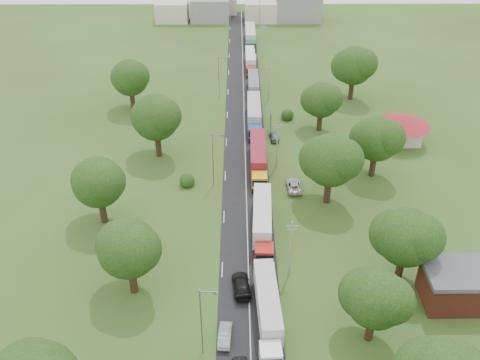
{
  "coord_description": "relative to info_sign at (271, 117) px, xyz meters",
  "views": [
    {
      "loc": [
        -1.46,
        -60.75,
        50.29
      ],
      "look_at": [
        -1.05,
        11.97,
        3.0
      ],
      "focal_mm": 40.0,
      "sensor_mm": 36.0,
      "label": 1
    }
  ],
  "objects": [
    {
      "name": "house_cream",
      "position": [
        24.8,
        -5.0,
        0.64
      ],
      "size": [
        10.08,
        10.08,
        5.8
      ],
      "color": "beige",
      "rests_on": "ground"
    },
    {
      "name": "car_verge_near",
      "position": [
        2.8,
        -21.27,
        -2.3
      ],
      "size": [
        2.46,
        5.12,
        1.41
      ],
      "primitive_type": "imported",
      "rotation": [
        0.0,
        0.0,
        3.17
      ],
      "color": "#B3B3B3",
      "rests_on": "ground"
    },
    {
      "name": "lamp_1",
      "position": [
        -10.55,
        -20.0,
        2.55
      ],
      "size": [
        2.03,
        0.22,
        10.0
      ],
      "color": "slate",
      "rests_on": "ground"
    },
    {
      "name": "truck_3",
      "position": [
        -3.24,
        2.43,
        -0.73
      ],
      "size": [
        2.78,
        15.43,
        4.28
      ],
      "color": "#17548F",
      "rests_on": "ground"
    },
    {
      "name": "pole_4",
      "position": [
        0.3,
        42.0,
        1.68
      ],
      "size": [
        1.6,
        0.24,
        9.0
      ],
      "color": "gray",
      "rests_on": "ground"
    },
    {
      "name": "house_brick",
      "position": [
        20.8,
        -47.0,
        -0.35
      ],
      "size": [
        8.6,
        6.6,
        5.2
      ],
      "color": "maroon",
      "rests_on": "ground"
    },
    {
      "name": "truck_1",
      "position": [
        -3.01,
        -33.19,
        -0.74
      ],
      "size": [
        3.17,
        15.45,
        4.27
      ],
      "color": "#AB1D13",
      "rests_on": "ground"
    },
    {
      "name": "tree_12",
      "position": [
        -21.21,
        -9.83,
        4.85
      ],
      "size": [
        9.6,
        9.6,
        12.05
      ],
      "color": "#382616",
      "rests_on": "ground"
    },
    {
      "name": "tree_4",
      "position": [
        7.79,
        -24.83,
        4.85
      ],
      "size": [
        9.6,
        9.6,
        12.05
      ],
      "color": "#382616",
      "rests_on": "ground"
    },
    {
      "name": "tree_3",
      "position": [
        14.79,
        -42.84,
        4.22
      ],
      "size": [
        8.8,
        8.8,
        11.07
      ],
      "color": "#382616",
      "rests_on": "ground"
    },
    {
      "name": "car_lane_mid",
      "position": [
        -8.2,
        -53.0,
        -2.3
      ],
      "size": [
        1.72,
        4.31,
        1.39
      ],
      "primitive_type": "imported",
      "rotation": [
        0.0,
        0.0,
        3.08
      ],
      "color": "#919498",
      "rests_on": "ground"
    },
    {
      "name": "pole_3",
      "position": [
        0.3,
        14.0,
        1.68
      ],
      "size": [
        1.6,
        0.24,
        9.0
      ],
      "color": "gray",
      "rests_on": "ground"
    },
    {
      "name": "truck_0",
      "position": [
        -3.04,
        -50.41,
        -0.84
      ],
      "size": [
        3.11,
        14.75,
        4.08
      ],
      "color": "white",
      "rests_on": "ground"
    },
    {
      "name": "tree_10",
      "position": [
        -20.21,
        -44.84,
        4.22
      ],
      "size": [
        8.8,
        8.8,
        11.07
      ],
      "color": "#382616",
      "rests_on": "ground"
    },
    {
      "name": "lamp_0",
      "position": [
        -10.55,
        -55.0,
        2.55
      ],
      "size": [
        2.03,
        0.22,
        10.0
      ],
      "color": "slate",
      "rests_on": "ground"
    },
    {
      "name": "car_verge_far",
      "position": [
        0.55,
        -3.85,
        -2.31
      ],
      "size": [
        1.9,
        4.17,
        1.39
      ],
      "primitive_type": "imported",
      "rotation": [
        0.0,
        0.0,
        3.21
      ],
      "color": "#585C60",
      "rests_on": "ground"
    },
    {
      "name": "ground",
      "position": [
        -5.2,
        -35.0,
        -3.0
      ],
      "size": [
        260.0,
        260.0,
        0.0
      ],
      "primitive_type": "plane",
      "color": "#314717",
      "rests_on": "ground"
    },
    {
      "name": "road",
      "position": [
        -5.2,
        -15.0,
        -3.0
      ],
      "size": [
        8.0,
        200.0,
        0.04
      ],
      "primitive_type": "cube",
      "color": "black",
      "rests_on": "ground"
    },
    {
      "name": "tree_2",
      "position": [
        8.79,
        -52.86,
        3.59
      ],
      "size": [
        8.0,
        8.0,
        10.1
      ],
      "color": "#382616",
      "rests_on": "ground"
    },
    {
      "name": "tree_11",
      "position": [
        -27.21,
        -29.84,
        4.22
      ],
      "size": [
        8.8,
        8.8,
        11.07
      ],
      "color": "#382616",
      "rests_on": "ground"
    },
    {
      "name": "truck_5",
      "position": [
        -3.28,
        34.01,
        -1.01
      ],
      "size": [
        2.47,
        13.54,
        3.75
      ],
      "color": "maroon",
      "rests_on": "ground"
    },
    {
      "name": "pole_5",
      "position": [
        0.3,
        70.0,
        1.68
      ],
      "size": [
        1.6,
        0.24,
        9.0
      ],
      "color": "gray",
      "rests_on": "ground"
    },
    {
      "name": "distant_town",
      "position": [
        -4.52,
        75.0,
        0.49
      ],
      "size": [
        52.0,
        8.0,
        8.0
      ],
      "color": "gray",
      "rests_on": "ground"
    },
    {
      "name": "lamp_2",
      "position": [
        -10.55,
        15.0,
        2.55
      ],
      "size": [
        2.03,
        0.22,
        10.0
      ],
      "color": "slate",
      "rests_on": "ground"
    },
    {
      "name": "tree_13",
      "position": [
        -29.21,
        10.16,
        4.22
      ],
      "size": [
        8.8,
        8.8,
        11.07
      ],
      "color": "#382616",
      "rests_on": "ground"
    },
    {
      "name": "truck_6",
      "position": [
        -2.9,
        52.31,
        -0.74
      ],
      "size": [
        2.71,
        15.38,
        4.27
      ],
      "color": "#215A35",
      "rests_on": "ground"
    },
    {
      "name": "truck_4",
      "position": [
        -2.96,
        17.49,
        -1.01
      ],
      "size": [
        2.33,
        13.55,
        3.76
      ],
      "color": "#BEBEBE",
      "rests_on": "ground"
    },
    {
      "name": "pole_1",
      "position": [
        0.3,
        -42.0,
        1.68
      ],
      "size": [
        1.6,
        0.24,
        9.0
      ],
      "color": "gray",
      "rests_on": "ground"
    },
    {
      "name": "info_sign",
      "position": [
        0.0,
        0.0,
        0.0
      ],
      "size": [
        0.12,
        3.1,
        4.1
      ],
      "color": "slate",
      "rests_on": "ground"
    },
    {
      "name": "tree_5",
      "position": [
        16.79,
        -16.84,
        4.22
      ],
      "size": [
        8.8,
        8.8,
        11.07
      ],
      "color": "#382616",
      "rests_on": "ground"
    },
    {
      "name": "pole_2",
      "position": [
        0.3,
        -14.0,
        1.68
      ],
      "size": [
        1.6,
        0.24,
        9.0
      ],
      "color": "gray",
      "rests_on": "ground"
    },
    {
      "name": "truck_2",
      "position": [
        -3.01,
        -14.71,
        -0.72
      ],
      "size": [
        2.84,
        15.52,
        4.3
      ],
      "color": "gold",
      "rests_on": "ground"
    },
    {
      "name": "car_lane_rear",
      "position": [
        -6.2,
        -44.83,
        -2.21
      ],
      "size": [
        2.69,
        5.63,
        1.58
      ],
      "primitive_type": "imported",
      "rotation": [
        0.0,
        0.0,
        3.23
      ],
      "color": "black",
      "rests_on": "ground"
    },
    {
      "name": "tree_6",
      "position": [
        9.79,
        0.14,
        3.59
      ],
      "size": [
        8.0,
        8.0,
        10.1
      ],
      "color": "#382616",
      "rests_on": "ground"
    },
    {
      "name": "tree_7",
      "position": [
        18.79,
        15.17,
        4.85
      ],
      "size": [
        9.6,
        9.6,
        12.05
      ],
      "color": "#382616",
      "rests_on": "ground"
    }
  ]
}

